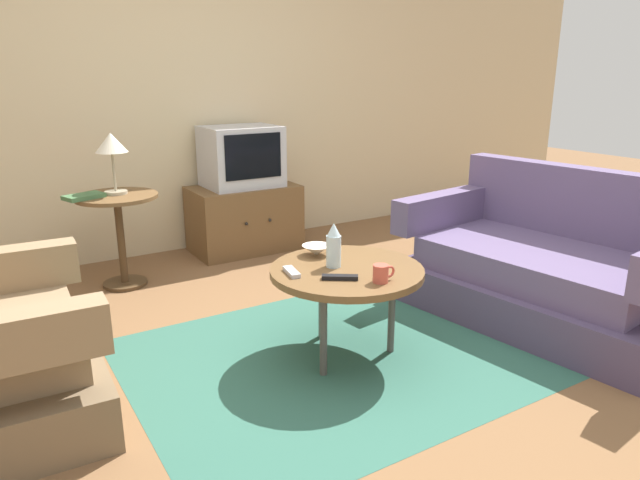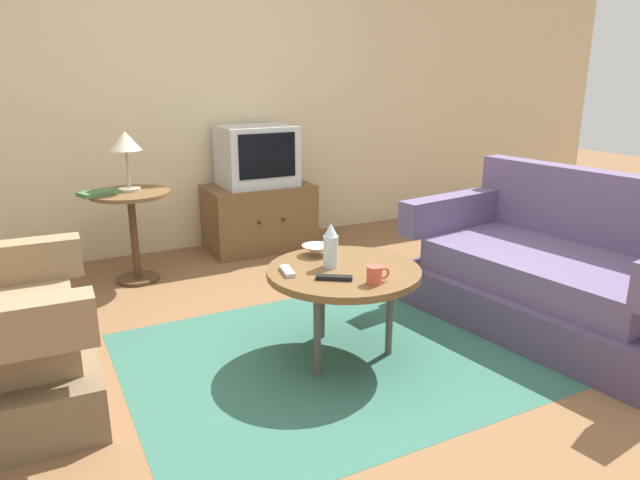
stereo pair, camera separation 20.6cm
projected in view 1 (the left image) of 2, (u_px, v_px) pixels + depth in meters
The scene contains 15 objects.
ground_plane at pixel (327, 363), 2.88m from camera, with size 16.00×16.00×0.00m, color brown.
back_wall at pixel (166, 77), 4.37m from camera, with size 9.00×0.12×2.70m, color #CCB78E.
area_rug at pixel (346, 354), 2.97m from camera, with size 2.13×1.62×0.00m, color #2D5B4C.
couch at pixel (547, 270), 3.38m from camera, with size 1.12×1.67×0.85m.
coffee_table at pixel (347, 275), 2.85m from camera, with size 0.76×0.76×0.47m.
side_table at pixel (119, 221), 3.80m from camera, with size 0.53×0.53×0.63m.
tv_stand at pixel (244, 218), 4.63m from camera, with size 0.83×0.52×0.52m.
television at pixel (241, 156), 4.50m from camera, with size 0.57×0.45×0.47m.
table_lamp at pixel (111, 147), 3.69m from camera, with size 0.20×0.20×0.40m.
vase at pixel (334, 246), 2.83m from camera, with size 0.07×0.07×0.22m.
mug at pixel (381, 273), 2.64m from camera, with size 0.12×0.07×0.08m.
bowl at pixel (317, 250), 3.03m from camera, with size 0.15×0.15×0.05m.
tv_remote_dark at pixel (340, 277), 2.68m from camera, with size 0.16×0.13×0.02m.
tv_remote_silver at pixel (292, 272), 2.75m from camera, with size 0.07×0.15×0.02m.
book at pixel (84, 196), 3.63m from camera, with size 0.27×0.21×0.03m.
Camera 1 is at (-1.38, -2.18, 1.41)m, focal length 32.41 mm.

